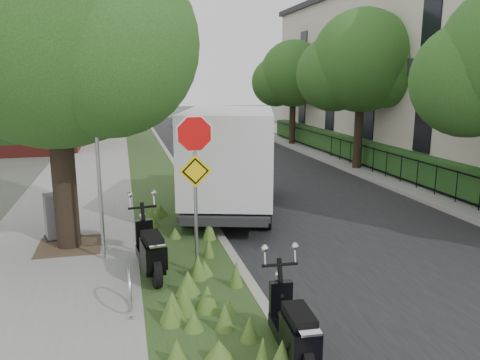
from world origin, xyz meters
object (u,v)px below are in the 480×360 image
object	(u,v)px
scooter_far	(295,336)
utility_cabinet	(61,216)
sign_assembly	(195,163)
scooter_near	(151,255)
box_truck	(230,156)

from	to	relation	value
scooter_far	utility_cabinet	world-z (taller)	utility_cabinet
sign_assembly	scooter_far	size ratio (longest dim) A/B	1.78
sign_assembly	utility_cabinet	distance (m)	4.39
sign_assembly	scooter_far	world-z (taller)	sign_assembly
scooter_near	box_truck	xyz separation A→B (m)	(2.57, 4.41, 1.12)
sign_assembly	utility_cabinet	bearing A→B (deg)	134.00
scooter_far	utility_cabinet	bearing A→B (deg)	120.12
scooter_near	utility_cabinet	distance (m)	3.49
scooter_far	utility_cabinet	size ratio (longest dim) A/B	1.67
box_truck	scooter_near	bearing A→B (deg)	-120.20
sign_assembly	box_truck	distance (m)	4.78
scooter_near	box_truck	distance (m)	5.22
box_truck	utility_cabinet	xyz separation A→B (m)	(-4.51, -1.51, -1.05)
scooter_near	box_truck	bearing A→B (deg)	59.80
sign_assembly	scooter_near	size ratio (longest dim) A/B	1.67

